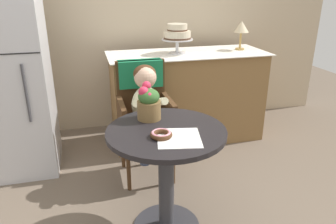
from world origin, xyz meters
TOP-DOWN VIEW (x-y plane):
  - back_wall at (0.00, 1.85)m, footprint 4.80×0.10m
  - cafe_table at (0.00, 0.00)m, footprint 0.72×0.72m
  - wicker_chair at (0.00, 0.77)m, footprint 0.42×0.45m
  - seated_child at (0.00, 0.61)m, footprint 0.27×0.32m
  - paper_napkin at (0.04, -0.13)m, footprint 0.29×0.30m
  - donut_front at (-0.05, -0.09)m, footprint 0.13×0.13m
  - flower_vase at (-0.07, 0.19)m, footprint 0.15×0.15m
  - display_counter at (0.55, 1.30)m, footprint 1.56×0.62m
  - tiered_cake_stand at (0.44, 1.30)m, footprint 0.30×0.30m
  - table_lamp at (1.11, 1.33)m, footprint 0.15×0.15m
  - refrigerator at (-1.05, 1.10)m, footprint 0.64×0.63m

SIDE VIEW (x-z plane):
  - display_counter at x=0.55m, z-range 0.00..0.90m
  - cafe_table at x=0.00m, z-range 0.15..0.87m
  - wicker_chair at x=0.00m, z-range 0.16..1.12m
  - seated_child at x=0.00m, z-range 0.31..1.04m
  - paper_napkin at x=0.04m, z-range 0.72..0.72m
  - donut_front at x=-0.05m, z-range 0.72..0.76m
  - flower_vase at x=-0.07m, z-range 0.71..0.95m
  - refrigerator at x=-1.05m, z-range 0.00..1.70m
  - tiered_cake_stand at x=0.44m, z-range 0.94..1.22m
  - table_lamp at x=1.11m, z-range 0.97..1.26m
  - back_wall at x=0.00m, z-range 0.00..2.70m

